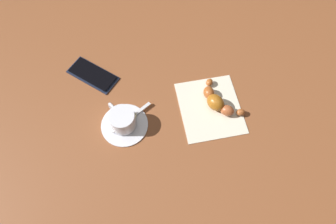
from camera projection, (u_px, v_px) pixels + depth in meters
name	position (u px, v px, depth m)	size (l,w,h in m)	color
ground_plane	(162.00, 114.00, 0.82)	(1.80, 1.80, 0.00)	brown
saucer	(125.00, 125.00, 0.80)	(0.13, 0.13, 0.01)	silver
espresso_cup	(122.00, 119.00, 0.77)	(0.08, 0.08, 0.05)	silver
teaspoon	(124.00, 122.00, 0.80)	(0.11, 0.10, 0.01)	silver
sugar_packet	(123.00, 116.00, 0.81)	(0.07, 0.02, 0.01)	beige
napkin	(210.00, 108.00, 0.83)	(0.17, 0.19, 0.00)	silver
croissant	(217.00, 101.00, 0.81)	(0.12, 0.13, 0.04)	#A65423
cell_phone	(93.00, 75.00, 0.88)	(0.17, 0.13, 0.01)	#171E32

